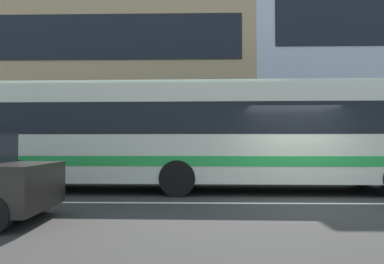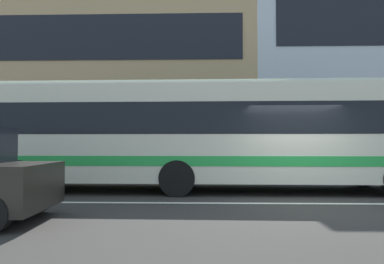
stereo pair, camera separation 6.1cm
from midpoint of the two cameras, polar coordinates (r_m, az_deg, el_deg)
The scene contains 5 objects.
ground_plane at distance 9.00m, azimuth 18.66°, elevation -11.14°, with size 160.00×160.00×0.00m, color #2F2C2A.
lane_centre_line at distance 9.00m, azimuth 18.66°, elevation -11.12°, with size 60.00×0.16×0.01m, color silver.
hedge_row_far at distance 14.24m, azimuth 1.85°, elevation -6.37°, with size 12.37×1.10×0.70m, color #1F5C20.
apartment_block_left at distance 24.22m, azimuth -14.60°, elevation 9.19°, with size 19.23×9.95×12.18m.
transit_bus at distance 10.71m, azimuth 2.42°, elevation -0.07°, with size 12.52×2.82×3.27m.
Camera 2 is at (-2.55, -8.50, 1.46)m, focal length 32.30 mm.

